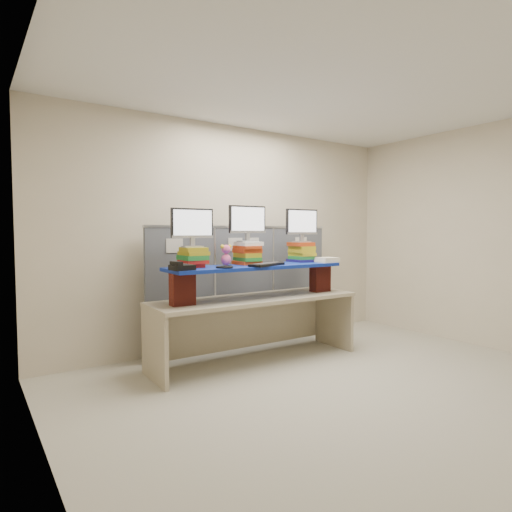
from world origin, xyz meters
TOP-DOWN VIEW (x-y plane):
  - room at (0.00, 0.00)m, footprint 5.00×4.00m
  - cubicle_partition at (-0.00, 1.78)m, footprint 2.60×0.06m
  - desk at (-0.23, 1.18)m, footprint 2.41×0.74m
  - brick_pier_left at (-1.13, 1.14)m, footprint 0.24×0.13m
  - brick_pier_right at (0.67, 1.11)m, footprint 0.24×0.13m
  - blue_board at (-0.23, 1.18)m, footprint 2.05×0.55m
  - book_stack_left at (-0.94, 1.31)m, footprint 0.26×0.30m
  - book_stack_center at (-0.27, 1.30)m, footprint 0.27×0.31m
  - book_stack_right at (0.52, 1.29)m, footprint 0.26×0.30m
  - monitor_left at (-0.94, 1.31)m, footprint 0.47×0.13m
  - monitor_center at (-0.27, 1.30)m, footprint 0.47×0.13m
  - monitor_right at (0.52, 1.28)m, footprint 0.47×0.13m
  - keyboard at (-0.20, 1.02)m, footprint 0.50×0.31m
  - mouse at (0.04, 1.08)m, footprint 0.07×0.12m
  - desk_phone at (-1.18, 1.06)m, footprint 0.22×0.20m
  - headset at (-0.72, 1.03)m, footprint 0.22×0.22m
  - plush_toy at (-0.54, 1.31)m, footprint 0.13×0.10m
  - binder_stack at (0.71, 1.03)m, footprint 0.25×0.20m

SIDE VIEW (x-z plane):
  - desk at x=-0.23m, z-range 0.22..0.95m
  - cubicle_partition at x=0.00m, z-range 0.00..1.53m
  - brick_pier_left at x=-1.13m, z-range 0.73..1.05m
  - brick_pier_right at x=0.67m, z-range 0.73..1.05m
  - blue_board at x=-0.23m, z-range 1.05..1.09m
  - headset at x=-0.72m, z-range 1.09..1.11m
  - keyboard at x=-0.20m, z-range 1.09..1.12m
  - mouse at x=0.04m, z-range 1.09..1.13m
  - binder_stack at x=0.71m, z-range 1.09..1.15m
  - desk_phone at x=-1.18m, z-range 1.08..1.16m
  - book_stack_left at x=-0.94m, z-range 1.09..1.30m
  - plush_toy at x=-0.54m, z-range 1.09..1.32m
  - book_stack_right at x=0.52m, z-range 1.09..1.33m
  - book_stack_center at x=-0.27m, z-range 1.09..1.34m
  - room at x=0.00m, z-range 0.00..2.80m
  - monitor_left at x=-0.94m, z-range 1.32..1.73m
  - monitor_right at x=0.52m, z-range 1.35..1.76m
  - monitor_center at x=-0.27m, z-range 1.37..1.78m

